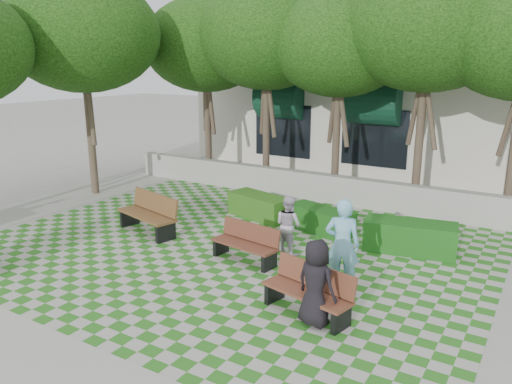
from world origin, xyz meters
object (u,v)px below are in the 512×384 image
Objects in this scene: bench_east at (309,291)px; hedge_midright at (320,220)px; person_blue at (342,245)px; person_white at (288,225)px; bench_mid at (246,244)px; hedge_east at (410,237)px; bench_west at (149,214)px; person_dark at (316,283)px; hedge_midleft at (260,206)px.

bench_east is 4.60m from hedge_midright.
person_white is (-1.83, 1.20, -0.24)m from person_blue.
person_blue is (2.42, -0.25, 0.53)m from bench_mid.
person_blue is (-0.62, -2.80, 0.58)m from hedge_east.
bench_west is at bearing 175.03° from bench_east.
person_blue is (0.11, 1.25, 0.51)m from bench_east.
person_white is (3.86, 0.64, 0.20)m from bench_west.
bench_mid is 1.10× the size of person_dark.
hedge_midright is 4.98m from person_dark.
person_dark reaches higher than bench_east.
bench_west reaches higher than bench_east.
bench_mid is at bearing -22.48° from person_dark.
bench_east is 0.97× the size of hedge_midright.
bench_west is at bearing 26.04° from person_white.
bench_west is 6.21m from person_dark.
bench_mid is 1.15m from person_white.
person_white is (-0.01, -1.82, 0.38)m from hedge_midright.
person_dark reaches higher than hedge_east.
bench_west reaches higher than hedge_midright.
hedge_east is at bearing 48.47° from bench_mid.
bench_west is 1.35× the size of person_dark.
person_blue reaches higher than hedge_midright.
hedge_east is (0.73, 4.05, -0.06)m from bench_east.
person_dark is at bearing -26.27° from bench_mid.
hedge_midright is 1.19× the size of person_dark.
bench_west reaches higher than hedge_east.
person_blue reaches higher than bench_mid.
bench_east is 0.92× the size of hedge_midleft.
hedge_midright is at bearing -5.46° from hedge_midleft.
person_blue is at bearing -58.87° from hedge_midright.
person_blue is 1.22× the size of person_dark.
person_dark is 1.10× the size of person_white.
bench_mid is 3.96m from hedge_east.
bench_mid is at bearing -24.01° from person_blue.
bench_east is 5.82m from hedge_midleft.
hedge_east is 2.95m from person_white.
hedge_midright is at bearing 124.85° from bench_east.
bench_west is at bearing -7.43° from person_dark.
bench_mid is at bearing -140.00° from hedge_east.
person_dark is at bearing 142.66° from person_white.
person_blue reaches higher than bench_west.
bench_mid is 3.14m from person_dark.
person_blue is at bearing -72.29° from person_dark.
bench_mid is 0.81× the size of hedge_east.
person_blue is at bearing 8.98° from bench_west.
bench_west is at bearing -23.74° from person_blue.
person_dark is (2.56, -1.78, 0.36)m from bench_mid.
person_white is at bearing -90.25° from hedge_midright.
person_blue is 1.35× the size of person_white.
person_dark is at bearing -34.33° from bench_east.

